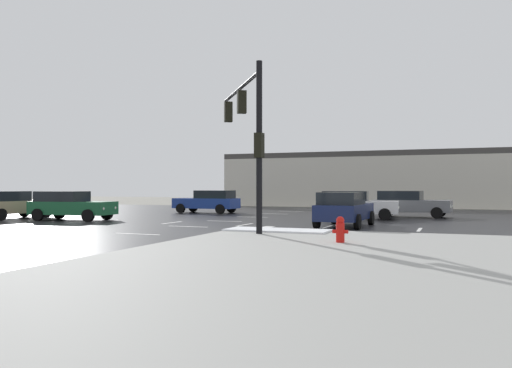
{
  "coord_description": "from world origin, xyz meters",
  "views": [
    {
      "loc": [
        11.33,
        -22.73,
        1.82
      ],
      "look_at": [
        0.39,
        5.66,
        2.01
      ],
      "focal_mm": 35.94,
      "sensor_mm": 36.0,
      "label": 1
    }
  ],
  "objects_px": {
    "fire_hydrant": "(340,229)",
    "sedan_blue": "(208,201)",
    "traffic_signal_mast": "(248,123)",
    "sedan_green": "(70,205)",
    "sedan_grey": "(409,203)",
    "sedan_tan": "(11,204)",
    "sedan_white": "(354,204)",
    "sedan_navy": "(344,208)"
  },
  "relations": [
    {
      "from": "sedan_blue",
      "to": "sedan_tan",
      "type": "relative_size",
      "value": 0.98
    },
    {
      "from": "fire_hydrant",
      "to": "sedan_blue",
      "type": "bearing_deg",
      "value": 127.33
    },
    {
      "from": "sedan_grey",
      "to": "sedan_white",
      "type": "xyz_separation_m",
      "value": [
        -2.75,
        -3.03,
        0.0
      ]
    },
    {
      "from": "traffic_signal_mast",
      "to": "sedan_green",
      "type": "relative_size",
      "value": 1.34
    },
    {
      "from": "sedan_white",
      "to": "sedan_navy",
      "type": "height_order",
      "value": "same"
    },
    {
      "from": "fire_hydrant",
      "to": "sedan_green",
      "type": "xyz_separation_m",
      "value": [
        -16.25,
        6.86,
        0.32
      ]
    },
    {
      "from": "traffic_signal_mast",
      "to": "fire_hydrant",
      "type": "relative_size",
      "value": 7.9
    },
    {
      "from": "sedan_white",
      "to": "sedan_blue",
      "type": "bearing_deg",
      "value": 159.33
    },
    {
      "from": "sedan_grey",
      "to": "sedan_green",
      "type": "bearing_deg",
      "value": -144.69
    },
    {
      "from": "sedan_grey",
      "to": "sedan_navy",
      "type": "distance_m",
      "value": 9.23
    },
    {
      "from": "fire_hydrant",
      "to": "sedan_grey",
      "type": "height_order",
      "value": "sedan_grey"
    },
    {
      "from": "traffic_signal_mast",
      "to": "sedan_blue",
      "type": "relative_size",
      "value": 1.37
    },
    {
      "from": "sedan_blue",
      "to": "sedan_grey",
      "type": "xyz_separation_m",
      "value": [
        13.51,
        -0.04,
        0.0
      ]
    },
    {
      "from": "traffic_signal_mast",
      "to": "sedan_green",
      "type": "distance_m",
      "value": 12.89
    },
    {
      "from": "fire_hydrant",
      "to": "sedan_green",
      "type": "relative_size",
      "value": 0.17
    },
    {
      "from": "sedan_blue",
      "to": "sedan_navy",
      "type": "xyz_separation_m",
      "value": [
        11.36,
        -9.02,
        0.0
      ]
    },
    {
      "from": "sedan_grey",
      "to": "sedan_green",
      "type": "relative_size",
      "value": 1.0
    },
    {
      "from": "fire_hydrant",
      "to": "sedan_blue",
      "type": "distance_m",
      "value": 21.1
    },
    {
      "from": "fire_hydrant",
      "to": "sedan_tan",
      "type": "bearing_deg",
      "value": 161.87
    },
    {
      "from": "sedan_tan",
      "to": "sedan_navy",
      "type": "xyz_separation_m",
      "value": [
        18.85,
        1.12,
        0.0
      ]
    },
    {
      "from": "sedan_navy",
      "to": "sedan_green",
      "type": "bearing_deg",
      "value": 95.6
    },
    {
      "from": "fire_hydrant",
      "to": "sedan_white",
      "type": "relative_size",
      "value": 0.17
    },
    {
      "from": "fire_hydrant",
      "to": "sedan_white",
      "type": "xyz_separation_m",
      "value": [
        -2.03,
        13.7,
        0.32
      ]
    },
    {
      "from": "sedan_grey",
      "to": "sedan_green",
      "type": "height_order",
      "value": "same"
    },
    {
      "from": "sedan_navy",
      "to": "sedan_white",
      "type": "bearing_deg",
      "value": 7.93
    },
    {
      "from": "sedan_green",
      "to": "sedan_white",
      "type": "bearing_deg",
      "value": 19.99
    },
    {
      "from": "fire_hydrant",
      "to": "sedan_grey",
      "type": "bearing_deg",
      "value": 87.55
    },
    {
      "from": "sedan_green",
      "to": "sedan_tan",
      "type": "bearing_deg",
      "value": 177.51
    },
    {
      "from": "sedan_blue",
      "to": "sedan_grey",
      "type": "relative_size",
      "value": 0.98
    },
    {
      "from": "sedan_navy",
      "to": "sedan_green",
      "type": "xyz_separation_m",
      "value": [
        -14.82,
        -0.89,
        0.0
      ]
    },
    {
      "from": "traffic_signal_mast",
      "to": "sedan_grey",
      "type": "height_order",
      "value": "traffic_signal_mast"
    },
    {
      "from": "sedan_tan",
      "to": "sedan_navy",
      "type": "relative_size",
      "value": 1.01
    },
    {
      "from": "sedan_white",
      "to": "sedan_tan",
      "type": "xyz_separation_m",
      "value": [
        -18.24,
        -7.06,
        0.0
      ]
    },
    {
      "from": "sedan_grey",
      "to": "sedan_tan",
      "type": "height_order",
      "value": "same"
    },
    {
      "from": "sedan_navy",
      "to": "fire_hydrant",
      "type": "bearing_deg",
      "value": -167.41
    },
    {
      "from": "sedan_grey",
      "to": "traffic_signal_mast",
      "type": "bearing_deg",
      "value": -105.65
    },
    {
      "from": "sedan_grey",
      "to": "sedan_green",
      "type": "xyz_separation_m",
      "value": [
        -16.97,
        -9.87,
        0.0
      ]
    },
    {
      "from": "traffic_signal_mast",
      "to": "sedan_tan",
      "type": "relative_size",
      "value": 1.35
    },
    {
      "from": "sedan_navy",
      "to": "sedan_green",
      "type": "height_order",
      "value": "same"
    },
    {
      "from": "traffic_signal_mast",
      "to": "fire_hydrant",
      "type": "bearing_deg",
      "value": -162.32
    },
    {
      "from": "fire_hydrant",
      "to": "sedan_tan",
      "type": "height_order",
      "value": "sedan_tan"
    },
    {
      "from": "sedan_blue",
      "to": "sedan_green",
      "type": "xyz_separation_m",
      "value": [
        -3.46,
        -9.91,
        0.0
      ]
    }
  ]
}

